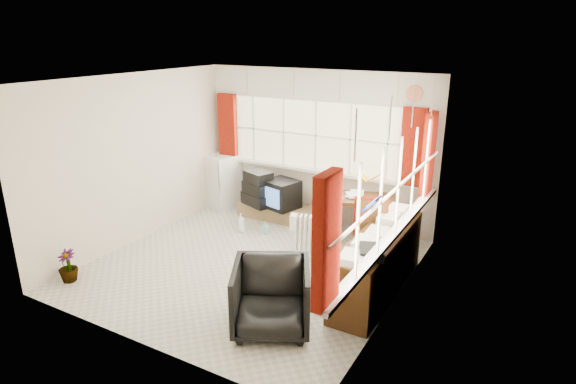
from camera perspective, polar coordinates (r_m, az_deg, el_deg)
name	(u,v)px	position (r m, az deg, el deg)	size (l,w,h in m)	color
ground	(251,265)	(6.69, -4.46, -8.68)	(4.00, 4.00, 0.00)	beige
room_walls	(248,160)	(6.15, -4.80, 3.85)	(4.00, 4.00, 4.00)	beige
window_back	(315,166)	(7.93, 3.17, 3.06)	(3.70, 0.12, 3.60)	#FFF6C9
window_right	(393,229)	(5.54, 12.35, -4.30)	(0.12, 3.70, 3.60)	#FFF6C9
curtains	(343,156)	(6.53, 6.57, 4.24)	(3.83, 3.83, 1.15)	#932108
overhead_cabinets	(351,96)	(6.41, 7.49, 11.18)	(3.98, 3.98, 0.48)	silver
desk	(353,216)	(7.39, 7.74, -2.82)	(1.33, 0.94, 0.72)	#543213
desk_lamp	(382,182)	(7.06, 11.04, 1.16)	(0.18, 0.16, 0.42)	#F8A60A
task_chair	(370,237)	(6.24, 9.70, -5.26)	(0.58, 0.60, 1.06)	black
office_chair	(271,297)	(5.21, -1.99, -12.35)	(0.80, 0.83, 0.75)	black
radiator	(310,242)	(6.73, 2.62, -5.95)	(0.47, 0.30, 0.66)	white
credenza	(378,262)	(5.99, 10.59, -8.13)	(0.50, 2.00, 0.85)	#543213
file_tray	(372,252)	(5.27, 9.87, -7.03)	(0.25, 0.32, 0.11)	black
tv_bench	(279,211)	(8.24, -1.05, -2.30)	(1.40, 0.50, 0.25)	#9E794F
crt_tv	(281,194)	(7.98, -0.80, -0.25)	(0.63, 0.60, 0.47)	black
hifi_stack	(258,189)	(8.12, -3.53, 0.34)	(0.65, 0.53, 0.59)	black
mini_fridge	(222,180)	(8.85, -7.80, 1.39)	(0.67, 0.68, 0.94)	white
spray_bottle_a	(241,223)	(7.73, -5.59, -3.64)	(0.12, 0.12, 0.30)	white
spray_bottle_b	(265,227)	(7.64, -2.74, -4.22)	(0.09, 0.09, 0.20)	#8BCFC0
flower_vase	(68,266)	(6.80, -24.65, -7.96)	(0.24, 0.24, 0.43)	black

